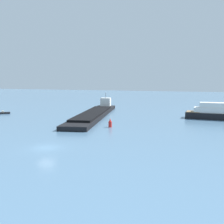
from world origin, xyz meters
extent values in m
plane|color=slate|center=(0.00, 0.00, 0.00)|extent=(400.00, 400.00, 0.00)
cube|color=black|center=(-7.18, 32.86, 0.48)|extent=(15.42, 43.51, 0.96)
cube|color=black|center=(-6.85, 31.39, 1.21)|extent=(11.67, 30.66, 0.50)
cube|color=white|center=(-11.48, 51.80, 2.36)|extent=(3.93, 3.85, 2.80)
cylinder|color=#333338|center=(-11.48, 51.80, 4.66)|extent=(0.12, 0.12, 1.80)
cube|color=black|center=(-2.49, 12.15, 0.53)|extent=(4.59, 1.87, 0.87)
cube|color=black|center=(-34.91, 28.07, 0.24)|extent=(4.49, 4.19, 0.47)
cube|color=beige|center=(-34.65, 28.30, 0.72)|extent=(0.84, 0.86, 0.50)
cube|color=black|center=(25.78, 39.26, 0.81)|extent=(18.70, 4.27, 1.62)
cube|color=white|center=(25.78, 39.26, 2.27)|extent=(14.59, 3.63, 1.30)
cube|color=#937551|center=(18.31, 39.30, 1.70)|extent=(3.38, 3.78, 0.16)
cylinder|color=red|center=(2.75, 19.09, 0.60)|extent=(0.70, 0.70, 1.20)
cone|color=red|center=(2.75, 19.09, 1.55)|extent=(0.49, 0.49, 0.70)
camera|label=1|loc=(22.41, -31.95, 9.95)|focal=42.11mm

